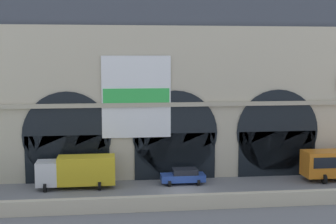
# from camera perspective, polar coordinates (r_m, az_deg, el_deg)

# --- Properties ---
(ground_plane) EXTENTS (200.00, 200.00, 0.00)m
(ground_plane) POSITION_cam_1_polar(r_m,az_deg,el_deg) (46.25, 1.69, -9.41)
(ground_plane) COLOR slate
(quay_parapet_wall) EXTENTS (90.00, 0.70, 1.24)m
(quay_parapet_wall) POSITION_cam_1_polar(r_m,az_deg,el_deg) (41.23, 2.81, -10.54)
(quay_parapet_wall) COLOR beige
(quay_parapet_wall) RESTS_ON ground
(station_building) EXTENTS (46.10, 4.54, 19.16)m
(station_building) POSITION_cam_1_polar(r_m,az_deg,el_deg) (51.55, 0.56, 2.73)
(station_building) COLOR beige
(station_building) RESTS_ON ground
(box_truck_midwest) EXTENTS (7.50, 2.91, 3.12)m
(box_truck_midwest) POSITION_cam_1_polar(r_m,az_deg,el_deg) (47.96, -10.65, -6.83)
(box_truck_midwest) COLOR white
(box_truck_midwest) RESTS_ON ground
(car_center) EXTENTS (4.40, 2.22, 1.55)m
(car_center) POSITION_cam_1_polar(r_m,az_deg,el_deg) (48.88, 1.83, -7.55)
(car_center) COLOR #28479E
(car_center) RESTS_ON ground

